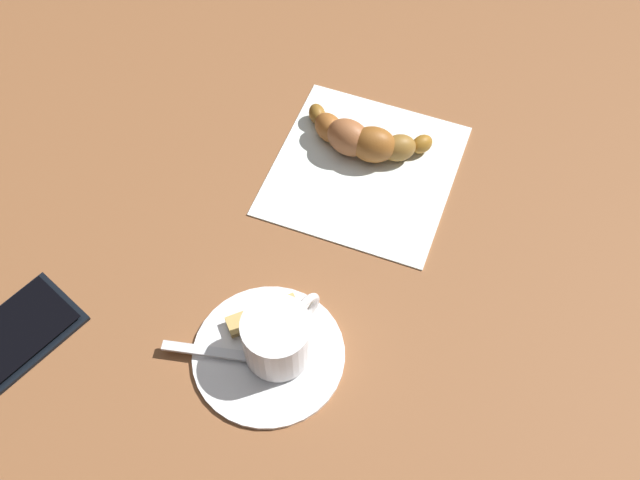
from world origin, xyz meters
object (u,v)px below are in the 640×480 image
Objects in this scene: sugar_packet at (263,315)px; napkin at (364,169)px; espresso_cup at (278,337)px; cell_phone at (3,345)px; teaspoon at (252,357)px; croissant at (362,139)px; saucer at (269,354)px.

sugar_packet reaches higher than napkin.
espresso_cup is 0.26m from cell_phone.
teaspoon is 0.27m from croissant.
cell_phone is (0.11, -0.22, -0.00)m from saucer.
cell_phone is at bearing -16.21° from sugar_packet.
napkin is 1.25× the size of cell_phone.
espresso_cup reaches higher than napkin.
saucer is 1.65× the size of espresso_cup.
croissant is at bearing -138.28° from sugar_packet.
saucer is at bearing 6.99° from croissant.
teaspoon is at bearing 1.97° from napkin.
teaspoon is at bearing -42.29° from espresso_cup.
napkin is at bearing -175.65° from saucer.
cell_phone is at bearing -30.72° from napkin.
teaspoon reaches higher than napkin.
teaspoon is 0.04m from sugar_packet.
espresso_cup reaches higher than saucer.
teaspoon is 1.78× the size of sugar_packet.
saucer is at bearing 143.21° from teaspoon.
sugar_packet is 0.46× the size of croissant.
napkin is at bearing -141.79° from sugar_packet.
espresso_cup reaches higher than croissant.
sugar_packet is at bearing 124.40° from cell_phone.
espresso_cup is 0.04m from teaspoon.
saucer is 0.26m from croissant.
espresso_cup is at bearing 93.61° from sugar_packet.
saucer is at bearing 77.21° from sugar_packet.
cell_phone is (0.14, -0.20, -0.01)m from sugar_packet.
espresso_cup is (-0.01, 0.01, 0.03)m from saucer.
saucer and cell_phone have the same top height.
espresso_cup is 0.04m from sugar_packet.
sugar_packet is 0.44× the size of cell_phone.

